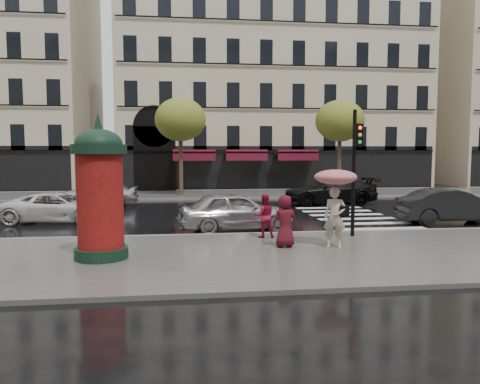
{
  "coord_description": "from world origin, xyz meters",
  "views": [
    {
      "loc": [
        -1.97,
        -13.63,
        3.1
      ],
      "look_at": [
        -0.07,
        1.5,
        1.76
      ],
      "focal_mm": 35.0,
      "sensor_mm": 36.0,
      "label": 1
    }
  ],
  "objects": [
    {
      "name": "far_sidewalk",
      "position": [
        0.0,
        19.0,
        0.06
      ],
      "size": [
        90.0,
        6.0,
        0.12
      ],
      "primitive_type": "cube",
      "color": "#474744",
      "rests_on": "ground"
    },
    {
      "name": "near_kerb",
      "position": [
        0.0,
        3.0,
        0.07
      ],
      "size": [
        90.0,
        0.25,
        0.14
      ],
      "primitive_type": "cube",
      "color": "slate",
      "rests_on": "ground"
    },
    {
      "name": "car_silver",
      "position": [
        0.1,
        4.36,
        0.77
      ],
      "size": [
        4.7,
        2.37,
        1.53
      ],
      "primitive_type": "imported",
      "rotation": [
        0.0,
        0.0,
        1.7
      ],
      "color": "#AAA9AE",
      "rests_on": "ground"
    },
    {
      "name": "morris_column",
      "position": [
        -4.2,
        -0.43,
        2.06
      ],
      "size": [
        1.51,
        1.51,
        4.05
      ],
      "color": "black",
      "rests_on": "near_sidewalk"
    },
    {
      "name": "tree_far_right",
      "position": [
        9.0,
        18.0,
        5.17
      ],
      "size": [
        3.4,
        3.4,
        6.64
      ],
      "color": "#38281C",
      "rests_on": "ground"
    },
    {
      "name": "tree_far_left",
      "position": [
        -2.0,
        18.0,
        5.17
      ],
      "size": [
        3.4,
        3.4,
        6.64
      ],
      "color": "#38281C",
      "rests_on": "ground"
    },
    {
      "name": "ground",
      "position": [
        0.0,
        0.0,
        0.0
      ],
      "size": [
        160.0,
        160.0,
        0.0
      ],
      "primitive_type": "plane",
      "color": "black",
      "rests_on": "ground"
    },
    {
      "name": "man_burgundy",
      "position": [
        1.2,
        0.45,
        0.94
      ],
      "size": [
        0.86,
        0.62,
        1.63
      ],
      "primitive_type": "imported",
      "rotation": [
        0.0,
        0.0,
        3.28
      ],
      "color": "#4D0F1A",
      "rests_on": "near_sidewalk"
    },
    {
      "name": "zebra_crossing",
      "position": [
        6.0,
        9.6,
        0.01
      ],
      "size": [
        3.6,
        11.75,
        0.01
      ],
      "primitive_type": "cube",
      "color": "silver",
      "rests_on": "ground"
    },
    {
      "name": "near_sidewalk",
      "position": [
        0.0,
        -0.5,
        0.06
      ],
      "size": [
        90.0,
        7.0,
        0.12
      ],
      "primitive_type": "cube",
      "color": "#474744",
      "rests_on": "ground"
    },
    {
      "name": "car_darkgrey",
      "position": [
        9.61,
        5.1,
        0.74
      ],
      "size": [
        4.59,
        1.83,
        1.48
      ],
      "primitive_type": "imported",
      "rotation": [
        0.0,
        0.0,
        1.51
      ],
      "color": "black",
      "rests_on": "ground"
    },
    {
      "name": "car_white",
      "position": [
        -7.3,
        7.38,
        0.65
      ],
      "size": [
        4.85,
        2.52,
        1.31
      ],
      "primitive_type": "imported",
      "rotation": [
        0.0,
        0.0,
        1.49
      ],
      "color": "silver",
      "rests_on": "ground"
    },
    {
      "name": "woman_umbrella",
      "position": [
        2.72,
        0.2,
        1.77
      ],
      "size": [
        1.3,
        1.3,
        2.5
      ],
      "color": "#B9AB98",
      "rests_on": "near_sidewalk"
    },
    {
      "name": "car_black",
      "position": [
        6.61,
        12.68,
        0.8
      ],
      "size": [
        5.61,
        2.53,
        1.6
      ],
      "primitive_type": "imported",
      "rotation": [
        0.0,
        0.0,
        -1.52
      ],
      "color": "black",
      "rests_on": "ground"
    },
    {
      "name": "woman_red",
      "position": [
        0.85,
        2.13,
        0.88
      ],
      "size": [
        0.74,
        0.58,
        1.51
      ],
      "primitive_type": "imported",
      "rotation": [
        0.0,
        0.0,
        3.16
      ],
      "color": "maroon",
      "rests_on": "near_sidewalk"
    },
    {
      "name": "bldg_far_corner",
      "position": [
        6.0,
        30.0,
        11.31
      ],
      "size": [
        26.0,
        14.0,
        22.9
      ],
      "color": "#B7A88C",
      "rests_on": "ground"
    },
    {
      "name": "car_far_silver",
      "position": [
        -6.69,
        13.7,
        0.75
      ],
      "size": [
        4.48,
        1.92,
        1.51
      ],
      "primitive_type": "imported",
      "rotation": [
        0.0,
        0.0,
        -1.6
      ],
      "color": "#B4B4B9",
      "rests_on": "ground"
    },
    {
      "name": "far_kerb",
      "position": [
        0.0,
        16.0,
        0.07
      ],
      "size": [
        90.0,
        0.25,
        0.14
      ],
      "primitive_type": "cube",
      "color": "slate",
      "rests_on": "ground"
    },
    {
      "name": "traffic_light",
      "position": [
        4.02,
        1.97,
        2.79
      ],
      "size": [
        0.31,
        0.43,
        4.41
      ],
      "color": "black",
      "rests_on": "near_sidewalk"
    }
  ]
}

